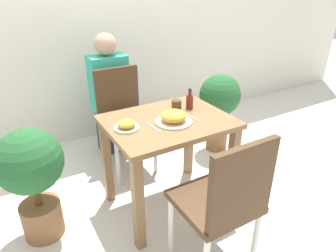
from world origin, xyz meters
TOP-DOWN VIEW (x-y plane):
  - ground_plane at (0.00, 0.00)m, footprint 16.00×16.00m
  - wall_back at (0.00, 1.44)m, footprint 8.00×0.05m
  - dining_table at (0.00, 0.00)m, footprint 0.85×0.66m
  - chair_near at (-0.03, -0.66)m, footprint 0.42×0.42m
  - chair_far at (-0.06, 0.69)m, footprint 0.42×0.42m
  - food_plate at (0.01, -0.06)m, footprint 0.25×0.25m
  - side_plate at (-0.30, 0.01)m, footprint 0.16×0.16m
  - drink_cup at (0.13, 0.11)m, footprint 0.07×0.07m
  - sauce_bottle at (0.24, 0.09)m, footprint 0.05×0.05m
  - fork_utensil at (-0.15, -0.06)m, footprint 0.02×0.17m
  - spoon_utensil at (0.16, -0.06)m, footprint 0.03×0.18m
  - potted_plant_left at (-0.89, 0.16)m, footprint 0.41×0.41m
  - potted_plant_right at (0.87, 0.49)m, footprint 0.40×0.40m
  - person_figure at (-0.05, 1.01)m, footprint 0.34×0.22m

SIDE VIEW (x-z plane):
  - ground_plane at x=0.00m, z-range 0.00..0.00m
  - potted_plant_left at x=-0.89m, z-range 0.10..0.89m
  - potted_plant_right at x=0.87m, z-range 0.12..0.91m
  - chair_near at x=-0.03m, z-range 0.06..0.97m
  - chair_far at x=-0.06m, z-range 0.06..0.97m
  - person_figure at x=-0.05m, z-range 0.00..1.17m
  - dining_table at x=0.00m, z-range 0.22..0.95m
  - fork_utensil at x=-0.15m, z-range 0.72..0.73m
  - spoon_utensil at x=0.16m, z-range 0.72..0.73m
  - side_plate at x=-0.30m, z-range 0.72..0.78m
  - food_plate at x=0.01m, z-range 0.72..0.80m
  - drink_cup at x=0.13m, z-range 0.72..0.80m
  - sauce_bottle at x=0.24m, z-range 0.70..0.86m
  - wall_back at x=0.00m, z-range 0.00..2.60m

